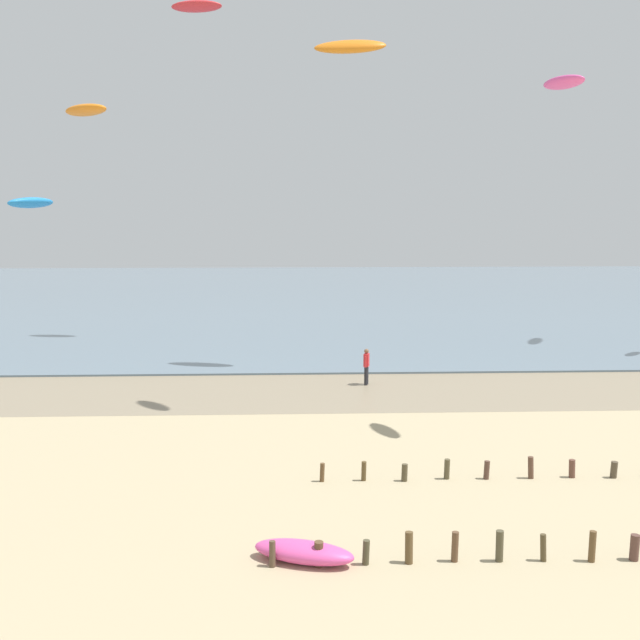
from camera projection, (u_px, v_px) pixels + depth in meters
name	position (u px, v px, depth m)	size (l,w,h in m)	color
wet_sand_strip	(353.00, 392.00, 36.35)	(120.00, 7.63, 0.01)	gray
sea	(318.00, 296.00, 74.75)	(160.00, 70.00, 0.10)	slate
groyne_mid	(606.00, 546.00, 19.03)	(15.16, 0.33, 0.79)	brown
person_by_waterline	(366.00, 365.00, 37.70)	(0.31, 0.55, 1.71)	#232328
grounded_kite	(304.00, 552.00, 18.94)	(2.45, 0.88, 0.49)	#E54C99
kite_aloft_0	(350.00, 47.00, 39.54)	(3.58, 1.15, 0.57)	orange
kite_aloft_2	(197.00, 6.00, 48.20)	(3.10, 0.99, 0.50)	red
kite_aloft_4	(86.00, 110.00, 39.24)	(3.20, 1.02, 0.51)	orange
kite_aloft_5	(31.00, 203.00, 44.06)	(3.29, 1.05, 0.53)	#2384D1
kite_aloft_6	(564.00, 82.00, 28.06)	(2.18, 0.70, 0.35)	#E54C99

